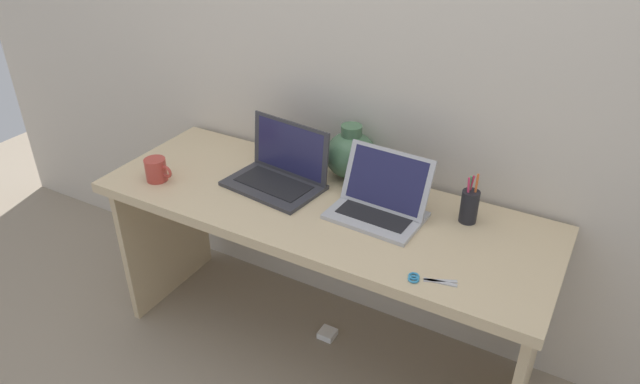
{
  "coord_description": "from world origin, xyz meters",
  "views": [
    {
      "loc": [
        0.88,
        -1.55,
        1.83
      ],
      "look_at": [
        0.0,
        0.0,
        0.77
      ],
      "focal_mm": 32.36,
      "sensor_mm": 36.0,
      "label": 1
    }
  ],
  "objects_px": {
    "green_vase": "(351,154)",
    "scissors": "(423,279)",
    "laptop_left": "(281,168)",
    "pen_cup": "(469,206)",
    "coffee_mug": "(156,170)",
    "power_brick": "(328,334)",
    "laptop_right": "(381,199)"
  },
  "relations": [
    {
      "from": "green_vase",
      "to": "scissors",
      "type": "xyz_separation_m",
      "value": [
        0.48,
        -0.47,
        -0.09
      ]
    },
    {
      "from": "laptop_left",
      "to": "pen_cup",
      "type": "distance_m",
      "value": 0.71
    },
    {
      "from": "coffee_mug",
      "to": "power_brick",
      "type": "xyz_separation_m",
      "value": [
        0.64,
        0.22,
        -0.75
      ]
    },
    {
      "from": "laptop_right",
      "to": "laptop_left",
      "type": "bearing_deg",
      "value": 178.02
    },
    {
      "from": "scissors",
      "to": "laptop_right",
      "type": "bearing_deg",
      "value": 133.93
    },
    {
      "from": "laptop_right",
      "to": "scissors",
      "type": "xyz_separation_m",
      "value": [
        0.27,
        -0.28,
        -0.06
      ]
    },
    {
      "from": "scissors",
      "to": "power_brick",
      "type": "relative_size",
      "value": 2.09
    },
    {
      "from": "laptop_left",
      "to": "coffee_mug",
      "type": "xyz_separation_m",
      "value": [
        -0.43,
        -0.22,
        -0.02
      ]
    },
    {
      "from": "laptop_left",
      "to": "pen_cup",
      "type": "height_order",
      "value": "laptop_left"
    },
    {
      "from": "laptop_left",
      "to": "pen_cup",
      "type": "relative_size",
      "value": 2.04
    },
    {
      "from": "laptop_left",
      "to": "scissors",
      "type": "relative_size",
      "value": 2.63
    },
    {
      "from": "laptop_right",
      "to": "green_vase",
      "type": "distance_m",
      "value": 0.29
    },
    {
      "from": "laptop_left",
      "to": "coffee_mug",
      "type": "bearing_deg",
      "value": -152.65
    },
    {
      "from": "laptop_right",
      "to": "power_brick",
      "type": "height_order",
      "value": "laptop_right"
    },
    {
      "from": "pen_cup",
      "to": "green_vase",
      "type": "bearing_deg",
      "value": 169.68
    },
    {
      "from": "laptop_right",
      "to": "pen_cup",
      "type": "xyz_separation_m",
      "value": [
        0.28,
        0.1,
        0.0
      ]
    },
    {
      "from": "pen_cup",
      "to": "coffee_mug",
      "type": "bearing_deg",
      "value": -164.8
    },
    {
      "from": "laptop_right",
      "to": "scissors",
      "type": "height_order",
      "value": "laptop_right"
    },
    {
      "from": "pen_cup",
      "to": "power_brick",
      "type": "height_order",
      "value": "pen_cup"
    },
    {
      "from": "laptop_left",
      "to": "coffee_mug",
      "type": "relative_size",
      "value": 3.2
    },
    {
      "from": "coffee_mug",
      "to": "scissors",
      "type": "bearing_deg",
      "value": -3.48
    },
    {
      "from": "green_vase",
      "to": "scissors",
      "type": "bearing_deg",
      "value": -44.2
    },
    {
      "from": "laptop_right",
      "to": "coffee_mug",
      "type": "bearing_deg",
      "value": -166.33
    },
    {
      "from": "coffee_mug",
      "to": "pen_cup",
      "type": "xyz_separation_m",
      "value": [
        1.14,
        0.31,
        0.02
      ]
    },
    {
      "from": "power_brick",
      "to": "scissors",
      "type": "bearing_deg",
      "value": -31.31
    },
    {
      "from": "laptop_left",
      "to": "green_vase",
      "type": "xyz_separation_m",
      "value": [
        0.21,
        0.18,
        0.03
      ]
    },
    {
      "from": "laptop_right",
      "to": "pen_cup",
      "type": "distance_m",
      "value": 0.3
    },
    {
      "from": "coffee_mug",
      "to": "power_brick",
      "type": "bearing_deg",
      "value": 19.14
    },
    {
      "from": "laptop_left",
      "to": "power_brick",
      "type": "height_order",
      "value": "laptop_left"
    },
    {
      "from": "laptop_right",
      "to": "green_vase",
      "type": "relative_size",
      "value": 1.54
    },
    {
      "from": "coffee_mug",
      "to": "laptop_left",
      "type": "bearing_deg",
      "value": 27.35
    },
    {
      "from": "pen_cup",
      "to": "laptop_left",
      "type": "bearing_deg",
      "value": -173.0
    }
  ]
}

